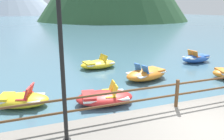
{
  "coord_description": "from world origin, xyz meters",
  "views": [
    {
      "loc": [
        -4.5,
        -4.23,
        3.62
      ],
      "look_at": [
        -1.04,
        5.0,
        0.9
      ],
      "focal_mm": 35.65,
      "sensor_mm": 36.0,
      "label": 1
    }
  ],
  "objects_px": {
    "pedal_boat_0": "(98,64)",
    "pedal_boat_4": "(146,74)",
    "pedal_boat_5": "(21,100)",
    "lamp_post": "(61,41)",
    "pedal_boat_2": "(196,58)",
    "pedal_boat_1": "(104,97)"
  },
  "relations": [
    {
      "from": "lamp_post",
      "to": "pedal_boat_0",
      "type": "xyz_separation_m",
      "value": [
        3.3,
        8.13,
        -2.68
      ]
    },
    {
      "from": "pedal_boat_1",
      "to": "pedal_boat_2",
      "type": "height_order",
      "value": "pedal_boat_2"
    },
    {
      "from": "pedal_boat_1",
      "to": "pedal_boat_4",
      "type": "xyz_separation_m",
      "value": [
        3.1,
        2.18,
        0.04
      ]
    },
    {
      "from": "pedal_boat_0",
      "to": "pedal_boat_5",
      "type": "distance_m",
      "value": 6.27
    },
    {
      "from": "pedal_boat_1",
      "to": "pedal_boat_4",
      "type": "bearing_deg",
      "value": 35.16
    },
    {
      "from": "pedal_boat_1",
      "to": "pedal_boat_2",
      "type": "bearing_deg",
      "value": 28.1
    },
    {
      "from": "pedal_boat_4",
      "to": "pedal_boat_5",
      "type": "bearing_deg",
      "value": -168.05
    },
    {
      "from": "lamp_post",
      "to": "pedal_boat_1",
      "type": "xyz_separation_m",
      "value": [
        1.93,
        2.84,
        -2.69
      ]
    },
    {
      "from": "pedal_boat_4",
      "to": "lamp_post",
      "type": "bearing_deg",
      "value": -135.02
    },
    {
      "from": "lamp_post",
      "to": "pedal_boat_5",
      "type": "bearing_deg",
      "value": 107.17
    },
    {
      "from": "pedal_boat_4",
      "to": "pedal_boat_5",
      "type": "distance_m",
      "value": 6.31
    },
    {
      "from": "pedal_boat_1",
      "to": "pedal_boat_4",
      "type": "relative_size",
      "value": 0.87
    },
    {
      "from": "lamp_post",
      "to": "pedal_boat_4",
      "type": "distance_m",
      "value": 7.58
    },
    {
      "from": "lamp_post",
      "to": "pedal_boat_2",
      "type": "bearing_deg",
      "value": 35.43
    },
    {
      "from": "pedal_boat_2",
      "to": "pedal_boat_5",
      "type": "height_order",
      "value": "pedal_boat_2"
    },
    {
      "from": "pedal_boat_0",
      "to": "pedal_boat_4",
      "type": "relative_size",
      "value": 0.88
    },
    {
      "from": "pedal_boat_5",
      "to": "lamp_post",
      "type": "bearing_deg",
      "value": -72.83
    },
    {
      "from": "pedal_boat_0",
      "to": "pedal_boat_2",
      "type": "relative_size",
      "value": 1.05
    },
    {
      "from": "lamp_post",
      "to": "pedal_boat_0",
      "type": "height_order",
      "value": "lamp_post"
    },
    {
      "from": "pedal_boat_2",
      "to": "pedal_boat_0",
      "type": "bearing_deg",
      "value": 172.76
    },
    {
      "from": "lamp_post",
      "to": "pedal_boat_4",
      "type": "xyz_separation_m",
      "value": [
        5.02,
        5.02,
        -2.65
      ]
    },
    {
      "from": "pedal_boat_1",
      "to": "pedal_boat_5",
      "type": "relative_size",
      "value": 1.03
    }
  ]
}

